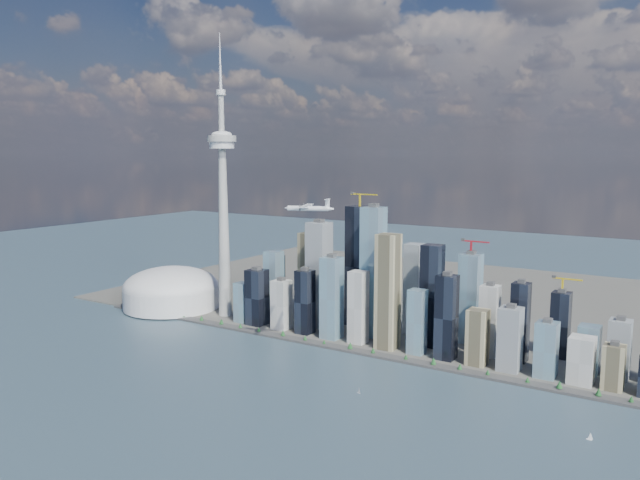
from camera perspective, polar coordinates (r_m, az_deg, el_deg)
The scene contains 10 objects.
ground at distance 873.00m, azimuth -6.91°, elevation -14.12°, with size 4000.00×4000.00×0.00m, color #2F4252.
seawall at distance 1065.94m, azimuth 1.70°, elevation -9.82°, with size 1100.00×22.00×4.00m, color #383838.
land at distance 1458.53m, azimuth 10.73°, elevation -5.10°, with size 1400.00×900.00×3.00m, color #4C4C47.
shoreline_trees at distance 1063.90m, azimuth 1.70°, elevation -9.47°, with size 960.53×7.20×8.80m.
skyscraper_cluster at distance 1092.90m, azimuth 6.74°, elevation -5.27°, with size 736.00×142.00×252.57m.
needle_tower at distance 1243.19m, azimuth -8.86°, elevation 3.64°, with size 56.00×56.00×550.50m.
dome_stadium at distance 1359.66m, azimuth -13.43°, elevation -4.49°, with size 200.00×200.00×86.00m.
airplane at distance 921.58m, azimuth -1.03°, elevation 2.97°, with size 71.95×64.46×18.22m.
sailboat_west at distance 882.41m, azimuth 3.58°, elevation -13.64°, with size 6.02×3.66×8.59m.
sailboat_east at distance 813.45m, azimuth 23.45°, elevation -16.21°, with size 7.07×2.28×9.80m.
Camera 1 is at (513.28, -625.82, 327.13)m, focal length 35.00 mm.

